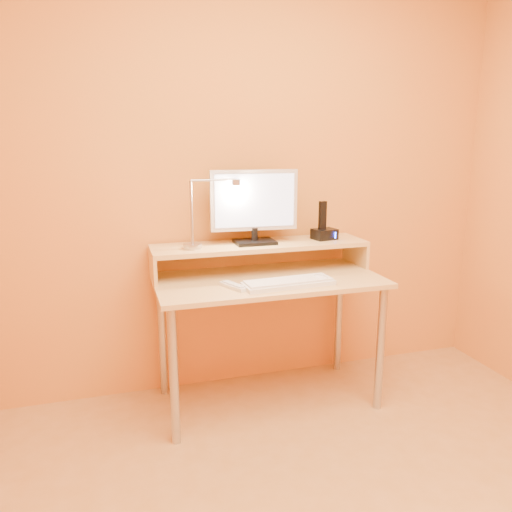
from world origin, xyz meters
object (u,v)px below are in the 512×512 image
object	(u,v)px
monitor_panel	(254,200)
remote_control	(233,286)
lamp_base	(193,246)
keyboard	(288,284)
phone_dock	(324,234)
mouse	(321,279)

from	to	relation	value
monitor_panel	remote_control	size ratio (longest dim) A/B	2.76
lamp_base	keyboard	distance (m)	0.54
remote_control	keyboard	bearing A→B (deg)	-33.03
lamp_base	phone_dock	xyz separation A→B (m)	(0.77, 0.03, 0.02)
mouse	remote_control	distance (m)	0.46
keyboard	phone_dock	bearing A→B (deg)	39.42
lamp_base	remote_control	world-z (taller)	lamp_base
monitor_panel	remote_control	world-z (taller)	monitor_panel
phone_dock	mouse	bearing A→B (deg)	-127.96
monitor_panel	keyboard	xyz separation A→B (m)	(0.08, -0.33, -0.39)
lamp_base	keyboard	world-z (taller)	lamp_base
mouse	monitor_panel	bearing A→B (deg)	114.96
lamp_base	mouse	bearing A→B (deg)	-24.57
lamp_base	phone_dock	bearing A→B (deg)	2.23
phone_dock	keyboard	bearing A→B (deg)	-148.01
lamp_base	phone_dock	world-z (taller)	phone_dock
phone_dock	mouse	size ratio (longest dim) A/B	1.10
lamp_base	keyboard	bearing A→B (deg)	-33.32
lamp_base	phone_dock	distance (m)	0.77
monitor_panel	lamp_base	size ratio (longest dim) A/B	4.81
phone_dock	keyboard	size ratio (longest dim) A/B	0.28
remote_control	phone_dock	bearing A→B (deg)	-0.49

